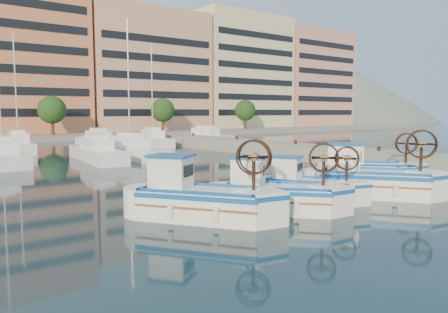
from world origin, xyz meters
TOP-DOWN VIEW (x-y plane):
  - ground at (0.00, 0.00)m, footprint 300.00×300.00m
  - quay at (13.00, 8.00)m, footprint 3.00×60.00m
  - waterfront at (9.23, 65.04)m, footprint 180.00×40.00m
  - hill_east at (140.00, 110.00)m, footprint 160.00×160.00m
  - yacht_marina at (-3.05, 27.95)m, footprint 40.06×22.35m
  - fishing_boat_a at (-5.26, 1.12)m, footprint 4.18×4.80m
  - fishing_boat_b at (-2.24, 0.40)m, footprint 4.10×4.28m
  - fishing_boat_c at (0.41, 1.12)m, footprint 3.17×4.05m
  - fishing_boat_d at (3.46, 0.06)m, footprint 4.46×5.02m
  - fishing_boat_e at (6.75, 2.39)m, footprint 4.27×4.25m

SIDE VIEW (x-z plane):
  - ground at x=0.00m, z-range 0.00..0.00m
  - hill_east at x=140.00m, z-range -25.00..25.00m
  - yacht_marina at x=-3.05m, z-range -5.22..6.28m
  - quay at x=13.00m, z-range 0.00..1.20m
  - fishing_boat_c at x=0.41m, z-range -0.55..1.90m
  - fishing_boat_b at x=-2.24m, z-range -0.61..2.11m
  - fishing_boat_e at x=6.75m, z-range -0.62..2.14m
  - fishing_boat_a at x=-5.26m, z-range -0.66..2.29m
  - fishing_boat_d at x=3.46m, z-range -0.70..2.41m
  - waterfront at x=9.23m, z-range -1.70..23.90m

